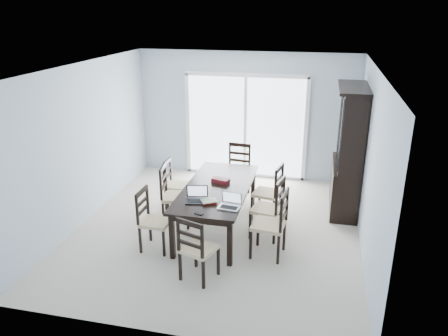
{
  "coord_description": "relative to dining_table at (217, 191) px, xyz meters",
  "views": [
    {
      "loc": [
        1.51,
        -6.17,
        3.43
      ],
      "look_at": [
        0.11,
        0.0,
        1.07
      ],
      "focal_mm": 35.0,
      "sensor_mm": 36.0,
      "label": 1
    }
  ],
  "objects": [
    {
      "name": "laptop_silver",
      "position": [
        0.35,
        -0.72,
        0.13
      ],
      "size": [
        0.32,
        0.24,
        0.21
      ],
      "rotation": [
        0.0,
        0.0,
        -0.11
      ],
      "color": "#B6B6B9",
      "rests_on": "dining_table"
    },
    {
      "name": "chair_end_far",
      "position": [
        0.05,
        1.48,
        -0.07
      ],
      "size": [
        0.47,
        0.48,
        1.15
      ],
      "rotation": [
        0.0,
        0.0,
        3.06
      ],
      "color": "black",
      "rests_on": "floor"
    },
    {
      "name": "game_box",
      "position": [
        0.01,
        0.17,
        0.11
      ],
      "size": [
        0.3,
        0.2,
        0.07
      ],
      "primitive_type": "cube",
      "rotation": [
        0.0,
        0.0,
        -0.25
      ],
      "color": "#521011",
      "rests_on": "dining_table"
    },
    {
      "name": "chair_right_far",
      "position": [
        0.81,
        0.57,
        -0.08
      ],
      "size": [
        0.5,
        0.49,
        1.12
      ],
      "rotation": [
        0.0,
        0.0,
        1.38
      ],
      "color": "black",
      "rests_on": "floor"
    },
    {
      "name": "dining_table",
      "position": [
        0.0,
        0.0,
        0.0
      ],
      "size": [
        1.0,
        2.2,
        0.75
      ],
      "color": "black",
      "rests_on": "floor"
    },
    {
      "name": "ceiling",
      "position": [
        0.0,
        0.0,
        1.93
      ],
      "size": [
        5.0,
        5.0,
        0.0
      ],
      "primitive_type": "plane",
      "rotation": [
        3.14,
        0.0,
        0.0
      ],
      "color": "white",
      "rests_on": "back_wall"
    },
    {
      "name": "floor",
      "position": [
        0.0,
        0.0,
        -0.67
      ],
      "size": [
        5.0,
        5.0,
        0.0
      ],
      "primitive_type": "plane",
      "color": "beige",
      "rests_on": "ground"
    },
    {
      "name": "wall_left",
      "position": [
        -2.25,
        0.0,
        0.63
      ],
      "size": [
        0.02,
        5.0,
        2.6
      ],
      "primitive_type": "cube",
      "color": "#ADBDCE",
      "rests_on": "floor"
    },
    {
      "name": "balcony",
      "position": [
        0.0,
        3.5,
        -0.72
      ],
      "size": [
        4.5,
        2.0,
        0.1
      ],
      "primitive_type": "cube",
      "color": "gray",
      "rests_on": "ground"
    },
    {
      "name": "chair_right_near",
      "position": [
        1.0,
        -0.61,
        -0.05
      ],
      "size": [
        0.5,
        0.49,
        1.18
      ],
      "rotation": [
        0.0,
        0.0,
        1.46
      ],
      "color": "black",
      "rests_on": "floor"
    },
    {
      "name": "wall_right",
      "position": [
        2.25,
        0.0,
        0.63
      ],
      "size": [
        0.02,
        5.0,
        2.6
      ],
      "primitive_type": "cube",
      "color": "#ADBDCE",
      "rests_on": "floor"
    },
    {
      "name": "chair_left_mid",
      "position": [
        -0.8,
        0.04,
        -0.05
      ],
      "size": [
        0.52,
        0.51,
        1.18
      ],
      "rotation": [
        0.0,
        0.0,
        -1.41
      ],
      "color": "black",
      "rests_on": "floor"
    },
    {
      "name": "chair_end_near",
      "position": [
        0.06,
        -1.46,
        -0.1
      ],
      "size": [
        0.51,
        0.52,
        1.08
      ],
      "rotation": [
        0.0,
        0.0,
        -0.32
      ],
      "color": "black",
      "rests_on": "floor"
    },
    {
      "name": "chair_left_far",
      "position": [
        -0.98,
        0.67,
        -0.14
      ],
      "size": [
        0.39,
        0.38,
        1.02
      ],
      "rotation": [
        0.0,
        0.0,
        -1.57
      ],
      "color": "black",
      "rests_on": "floor"
    },
    {
      "name": "book_stack",
      "position": [
        0.02,
        -0.61,
        0.1
      ],
      "size": [
        0.29,
        0.27,
        0.04
      ],
      "rotation": [
        0.0,
        0.0,
        0.42
      ],
      "color": "maroon",
      "rests_on": "dining_table"
    },
    {
      "name": "railing",
      "position": [
        0.0,
        4.5,
        -0.12
      ],
      "size": [
        4.5,
        0.06,
        1.1
      ],
      "primitive_type": "cube",
      "color": "#99999E",
      "rests_on": "balcony"
    },
    {
      "name": "cell_phone",
      "position": [
        -0.02,
        -1.0,
        0.08
      ],
      "size": [
        0.13,
        0.09,
        0.01
      ],
      "primitive_type": "cube",
      "rotation": [
        0.0,
        0.0,
        -0.35
      ],
      "color": "black",
      "rests_on": "dining_table"
    },
    {
      "name": "chair_right_mid",
      "position": [
        0.9,
        -0.07,
        -0.07
      ],
      "size": [
        0.51,
        0.5,
        1.14
      ],
      "rotation": [
        0.0,
        0.0,
        1.39
      ],
      "color": "black",
      "rests_on": "floor"
    },
    {
      "name": "back_wall",
      "position": [
        0.0,
        2.5,
        0.63
      ],
      "size": [
        4.5,
        0.02,
        2.6
      ],
      "primitive_type": "cube",
      "color": "#ADBDCE",
      "rests_on": "floor"
    },
    {
      "name": "laptop_dark",
      "position": [
        -0.15,
        -0.62,
        0.13
      ],
      "size": [
        0.36,
        0.28,
        0.22
      ],
      "rotation": [
        0.0,
        0.0,
        0.22
      ],
      "color": "black",
      "rests_on": "dining_table"
    },
    {
      "name": "china_hutch",
      "position": [
        2.02,
        1.25,
        0.4
      ],
      "size": [
        0.5,
        1.38,
        2.2
      ],
      "color": "black",
      "rests_on": "floor"
    },
    {
      "name": "sliding_door",
      "position": [
        0.0,
        2.48,
        0.41
      ],
      "size": [
        2.52,
        0.05,
        2.18
      ],
      "color": "silver",
      "rests_on": "floor"
    },
    {
      "name": "hot_tub",
      "position": [
        -0.73,
        3.58,
        -0.25
      ],
      "size": [
        1.87,
        1.72,
        0.85
      ],
      "rotation": [
        0.0,
        0.0,
        -0.18
      ],
      "color": "brown",
      "rests_on": "balcony"
    },
    {
      "name": "chair_left_near",
      "position": [
        -0.83,
        -0.79,
        -0.1
      ],
      "size": [
        0.43,
        0.42,
        1.08
      ],
      "rotation": [
        0.0,
        0.0,
        -1.59
      ],
      "color": "black",
      "rests_on": "floor"
    }
  ]
}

